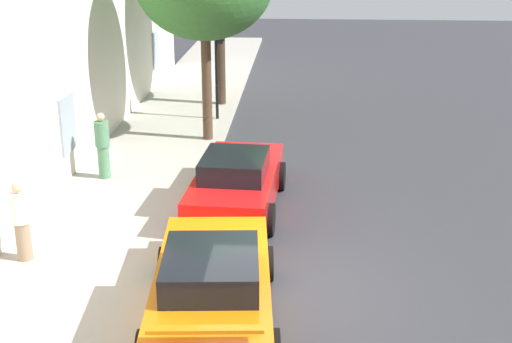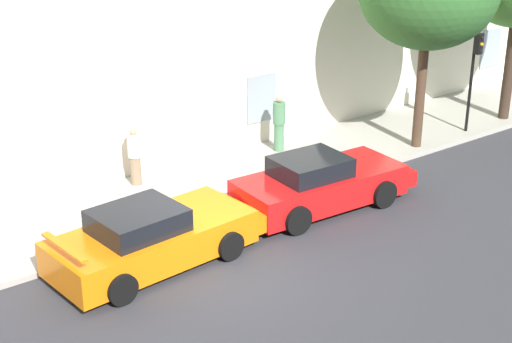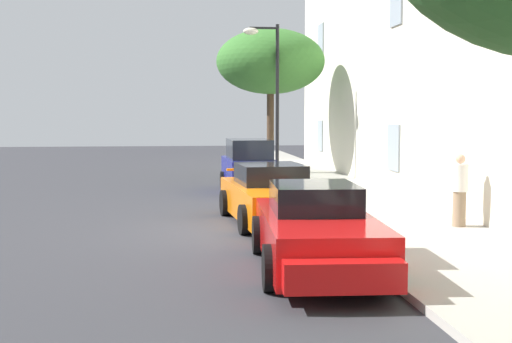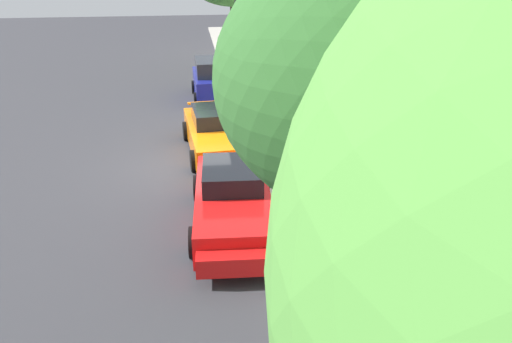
{
  "view_description": "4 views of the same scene",
  "coord_description": "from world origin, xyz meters",
  "px_view_note": "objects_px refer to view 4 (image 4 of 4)",
  "views": [
    {
      "loc": [
        -11.29,
        -0.44,
        6.48
      ],
      "look_at": [
        3.43,
        0.54,
        1.2
      ],
      "focal_mm": 48.39,
      "sensor_mm": 36.0,
      "label": 1
    },
    {
      "loc": [
        -8.31,
        -12.65,
        8.49
      ],
      "look_at": [
        2.83,
        2.14,
        0.96
      ],
      "focal_mm": 54.12,
      "sensor_mm": 36.0,
      "label": 2
    },
    {
      "loc": [
        15.48,
        -1.37,
        2.73
      ],
      "look_at": [
        0.18,
        0.43,
        1.39
      ],
      "focal_mm": 47.49,
      "sensor_mm": 36.0,
      "label": 3
    },
    {
      "loc": [
        15.24,
        0.15,
        6.42
      ],
      "look_at": [
        2.17,
        1.87,
        0.57
      ],
      "focal_mm": 35.4,
      "sensor_mm": 36.0,
      "label": 4
    }
  ],
  "objects_px": {
    "pedestrian_admiring": "(350,138)",
    "pedestrian_strolling": "(401,208)",
    "hatchback_parked": "(212,81)",
    "tree_midblock": "(378,79)",
    "sportscar_red_lead": "(219,136)",
    "sportscar_yellow_flank": "(233,204)"
  },
  "relations": [
    {
      "from": "hatchback_parked",
      "to": "pedestrian_strolling",
      "type": "bearing_deg",
      "value": 15.04
    },
    {
      "from": "sportscar_red_lead",
      "to": "tree_midblock",
      "type": "bearing_deg",
      "value": 8.1
    },
    {
      "from": "sportscar_yellow_flank",
      "to": "tree_midblock",
      "type": "distance_m",
      "value": 6.81
    },
    {
      "from": "hatchback_parked",
      "to": "tree_midblock",
      "type": "xyz_separation_m",
      "value": [
        17.08,
        1.32,
        4.12
      ]
    },
    {
      "from": "sportscar_red_lead",
      "to": "tree_midblock",
      "type": "xyz_separation_m",
      "value": [
        10.11,
        1.44,
        4.31
      ]
    },
    {
      "from": "hatchback_parked",
      "to": "tree_midblock",
      "type": "bearing_deg",
      "value": 4.43
    },
    {
      "from": "pedestrian_admiring",
      "to": "pedestrian_strolling",
      "type": "height_order",
      "value": "pedestrian_strolling"
    },
    {
      "from": "sportscar_red_lead",
      "to": "sportscar_yellow_flank",
      "type": "bearing_deg",
      "value": 0.25
    },
    {
      "from": "sportscar_red_lead",
      "to": "hatchback_parked",
      "type": "relative_size",
      "value": 1.42
    },
    {
      "from": "tree_midblock",
      "to": "pedestrian_strolling",
      "type": "xyz_separation_m",
      "value": [
        -3.69,
        2.28,
        -3.9
      ]
    },
    {
      "from": "pedestrian_admiring",
      "to": "tree_midblock",
      "type": "bearing_deg",
      "value": -16.89
    },
    {
      "from": "tree_midblock",
      "to": "pedestrian_admiring",
      "type": "xyz_separation_m",
      "value": [
        -8.48,
        2.58,
        -3.96
      ]
    },
    {
      "from": "hatchback_parked",
      "to": "pedestrian_strolling",
      "type": "distance_m",
      "value": 13.86
    },
    {
      "from": "pedestrian_admiring",
      "to": "pedestrian_strolling",
      "type": "distance_m",
      "value": 4.81
    },
    {
      "from": "hatchback_parked",
      "to": "tree_midblock",
      "type": "height_order",
      "value": "tree_midblock"
    },
    {
      "from": "hatchback_parked",
      "to": "pedestrian_strolling",
      "type": "relative_size",
      "value": 2.06
    },
    {
      "from": "sportscar_yellow_flank",
      "to": "hatchback_parked",
      "type": "height_order",
      "value": "hatchback_parked"
    },
    {
      "from": "sportscar_yellow_flank",
      "to": "pedestrian_admiring",
      "type": "xyz_separation_m",
      "value": [
        -3.39,
        3.99,
        0.33
      ]
    },
    {
      "from": "tree_midblock",
      "to": "sportscar_red_lead",
      "type": "bearing_deg",
      "value": -171.9
    },
    {
      "from": "pedestrian_strolling",
      "to": "sportscar_red_lead",
      "type": "bearing_deg",
      "value": -149.96
    },
    {
      "from": "hatchback_parked",
      "to": "tree_midblock",
      "type": "distance_m",
      "value": 17.62
    },
    {
      "from": "sportscar_red_lead",
      "to": "tree_midblock",
      "type": "height_order",
      "value": "tree_midblock"
    }
  ]
}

